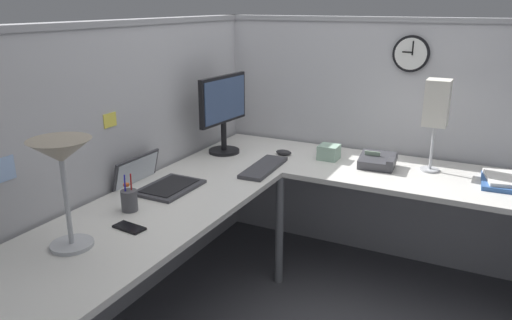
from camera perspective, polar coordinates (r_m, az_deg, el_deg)
name	(u,v)px	position (r m, az deg, el deg)	size (l,w,h in m)	color
ground_plane	(292,301)	(3.01, 4.19, -15.90)	(6.80, 6.80, 0.00)	#47474C
cubicle_wall_back	(123,169)	(2.81, -15.07, -1.02)	(2.57, 0.12, 1.58)	#B2B2B7
cubicle_wall_right	(383,140)	(3.38, 14.39, 2.21)	(0.12, 2.37, 1.58)	#B2B2B7
desk	(292,212)	(2.57, 4.23, -6.02)	(2.35, 2.15, 0.73)	silver
monitor	(223,108)	(3.16, -3.77, 5.96)	(0.46, 0.20, 0.50)	black
laptop	(155,182)	(2.69, -11.56, -2.46)	(0.34, 0.38, 0.22)	#38383D
keyboard	(264,167)	(2.90, 0.90, -0.86)	(0.43, 0.14, 0.02)	#38383D
computer_mouse	(284,152)	(3.17, 3.21, 0.88)	(0.06, 0.10, 0.03)	#232326
desk_lamp_dome	(61,160)	(2.01, -21.50, -0.02)	(0.24, 0.24, 0.44)	#B7BABF
pen_cup	(129,200)	(2.39, -14.40, -4.49)	(0.08, 0.08, 0.18)	#4C4C51
cell_phone	(129,228)	(2.23, -14.40, -7.55)	(0.07, 0.14, 0.01)	black
office_phone	(378,162)	(3.01, 13.93, -0.18)	(0.20, 0.22, 0.11)	#38383D
book_stack	(504,181)	(2.97, 26.64, -2.18)	(0.31, 0.24, 0.04)	#335999
desk_lamp_paper	(437,106)	(2.96, 20.10, 5.90)	(0.13, 0.13, 0.53)	#B7BABF
tissue_box	(329,152)	(3.11, 8.40, 0.90)	(0.12, 0.12, 0.09)	#8CAD99
wall_clock	(411,54)	(3.20, 17.44, 11.61)	(0.04, 0.22, 0.22)	black
pinned_note_leftmost	(6,169)	(2.24, -26.88, -0.92)	(0.08, 0.00, 0.10)	#99B7E5
pinned_note_middle	(110,120)	(2.60, -16.47, 4.43)	(0.09, 0.00, 0.07)	#EAD84C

